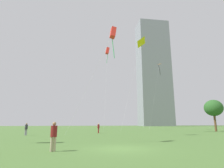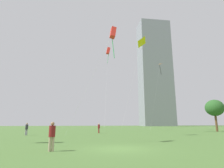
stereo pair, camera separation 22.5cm
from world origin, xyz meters
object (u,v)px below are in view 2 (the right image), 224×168
object	(u,v)px
person_standing_1	(52,134)
park_tree_0	(215,108)
person_standing_2	(27,128)
kite_flying_2	(160,65)
kite_flying_6	(108,51)
distant_highrise_0	(155,72)
kite_flying_1	(141,43)
kite_flying_5	(113,33)
person_standing_0	(99,127)

from	to	relation	value
person_standing_1	park_tree_0	distance (m)	40.22
person_standing_2	park_tree_0	distance (m)	38.65
person_standing_1	kite_flying_2	size ratio (longest dim) A/B	0.10
person_standing_2	kite_flying_6	xyz separation A→B (m)	(17.30, 22.16, 22.91)
person_standing_1	distant_highrise_0	distance (m)	131.67
park_tree_0	person_standing_1	bearing A→B (deg)	-146.04
kite_flying_1	kite_flying_2	xyz separation A→B (m)	(10.64, 11.86, -0.50)
distant_highrise_0	kite_flying_2	bearing A→B (deg)	-110.17
person_standing_1	kite_flying_1	bearing A→B (deg)	-130.38
park_tree_0	kite_flying_2	bearing A→B (deg)	122.24
kite_flying_1	kite_flying_5	xyz separation A→B (m)	(-8.48, -8.83, -3.34)
person_standing_1	kite_flying_6	bearing A→B (deg)	-111.44
kite_flying_6	park_tree_0	xyz separation A→B (m)	(20.86, -17.64, -18.79)
person_standing_2	kite_flying_1	distance (m)	27.41
kite_flying_2	kite_flying_6	bearing A→B (deg)	154.41
kite_flying_5	kite_flying_1	bearing A→B (deg)	46.17
person_standing_0	kite_flying_5	bearing A→B (deg)	-6.51
person_standing_1	kite_flying_1	world-z (taller)	kite_flying_1
distant_highrise_0	kite_flying_5	bearing A→B (deg)	-114.34
distant_highrise_0	person_standing_0	bearing A→B (deg)	-117.08
person_standing_0	distant_highrise_0	size ratio (longest dim) A/B	0.02
person_standing_2	distant_highrise_0	world-z (taller)	distant_highrise_0
person_standing_1	distant_highrise_0	size ratio (longest dim) A/B	0.02
person_standing_1	distant_highrise_0	world-z (taller)	distant_highrise_0
person_standing_0	park_tree_0	bearing A→B (deg)	81.90
person_standing_2	park_tree_0	bearing A→B (deg)	-160.04
kite_flying_1	kite_flying_6	distance (m)	19.53
kite_flying_6	park_tree_0	distance (m)	33.15
person_standing_1	kite_flying_5	bearing A→B (deg)	-123.84
person_standing_0	kite_flying_1	distance (m)	19.87
kite_flying_2	distant_highrise_0	distance (m)	86.79
person_standing_1	kite_flying_6	world-z (taller)	kite_flying_6
person_standing_0	person_standing_1	bearing A→B (deg)	-26.62
kite_flying_5	person_standing_2	bearing A→B (deg)	156.76
kite_flying_1	park_tree_0	bearing A→B (deg)	2.91
person_standing_1	kite_flying_6	distance (m)	47.70
person_standing_2	park_tree_0	size ratio (longest dim) A/B	0.26
kite_flying_5	distant_highrise_0	size ratio (longest dim) A/B	0.21
kite_flying_1	kite_flying_5	bearing A→B (deg)	-133.83
kite_flying_1	kite_flying_2	bearing A→B (deg)	48.10
person_standing_2	kite_flying_5	bearing A→B (deg)	169.97
kite_flying_6	park_tree_0	size ratio (longest dim) A/B	3.59
person_standing_2	kite_flying_5	size ratio (longest dim) A/B	0.11
person_standing_0	person_standing_1	world-z (taller)	person_standing_1
kite_flying_2	kite_flying_5	distance (m)	28.32
kite_flying_1	distant_highrise_0	size ratio (longest dim) A/B	0.25
kite_flying_2	kite_flying_5	xyz separation A→B (m)	(-19.12, -20.69, -2.84)
person_standing_1	park_tree_0	bearing A→B (deg)	-150.35
person_standing_0	kite_flying_2	bearing A→B (deg)	111.15
kite_flying_5	park_tree_0	xyz separation A→B (m)	(26.04, 9.73, -10.26)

